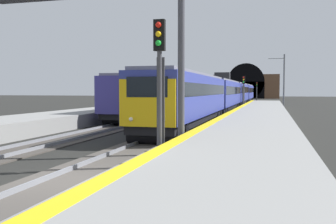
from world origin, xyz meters
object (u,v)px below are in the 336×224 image
Objects in this scene: train_main_approaching at (231,93)px; railway_signal_mid at (243,89)px; catenary_mast_near at (284,81)px; railway_signal_near at (160,79)px; overhead_signal_gantry at (78,20)px; train_adjacent_platform at (182,94)px; railway_signal_far at (257,89)px.

railway_signal_mid is (-2.83, -1.95, 0.58)m from train_main_approaching.
catenary_mast_near is at bearing 115.97° from train_main_approaching.
catenary_mast_near is (45.75, -5.29, 0.99)m from railway_signal_near.
train_main_approaching is 39.69m from overhead_signal_gantry.
railway_signal_mid is 0.58× the size of catenary_mast_near.
train_main_approaching is at bearing 116.14° from catenary_mast_near.
catenary_mast_near is at bearing 173.41° from railway_signal_near.
railway_signal_far is at bearing -6.61° from train_adjacent_platform.
train_adjacent_platform is (-8.26, 5.16, 0.04)m from train_main_approaching.
overhead_signal_gantry is (-31.18, -2.58, 3.52)m from train_adjacent_platform.
railway_signal_far is at bearing -180.00° from railway_signal_mid.
catenary_mast_near is (3.55, -7.24, 1.86)m from train_main_approaching.
railway_signal_far is (84.64, 0.00, -0.22)m from railway_signal_near.
overhead_signal_gantry reaches higher than train_main_approaching.
catenary_mast_near is (11.82, -12.40, 1.81)m from train_adjacent_platform.
overhead_signal_gantry is at bearing -173.90° from train_adjacent_platform.
overhead_signal_gantry is (-81.89, 4.53, 2.92)m from railway_signal_far.
railway_signal_near is at bearing -121.24° from overhead_signal_gantry.
overhead_signal_gantry reaches higher than railway_signal_far.
railway_signal_mid is at bearing 0.00° from railway_signal_far.
railway_signal_near is at bearing 173.41° from catenary_mast_near.
overhead_signal_gantry reaches higher than railway_signal_near.
catenary_mast_near is (-38.89, -5.29, 1.21)m from railway_signal_far.
catenary_mast_near reaches higher than railway_signal_near.
train_main_approaching is at bearing -145.44° from railway_signal_mid.
train_main_approaching reaches higher than railway_signal_mid.
railway_signal_near is at bearing 0.00° from railway_signal_mid.
railway_signal_far is 82.07m from overhead_signal_gantry.
train_adjacent_platform is at bearing -32.16° from train_main_approaching.
train_main_approaching is 9.48× the size of catenary_mast_near.
railway_signal_mid is 45.28m from railway_signal_far.
train_main_approaching is 9.74m from train_adjacent_platform.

